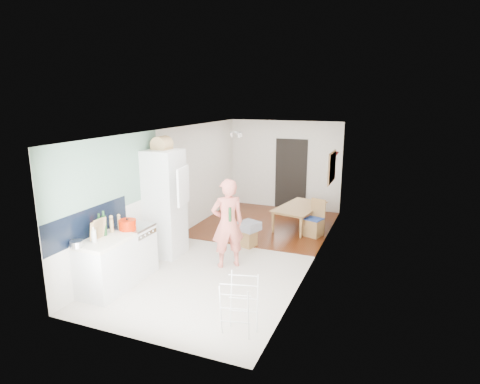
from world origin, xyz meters
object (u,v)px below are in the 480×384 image
Objects in this scene: stool at (248,238)px; person at (228,215)px; dining_chair at (314,218)px; dining_table at (301,219)px; drying_rack at (239,306)px.

person is at bearing -90.08° from stool.
dining_chair reaches higher than stool.
drying_rack reaches higher than dining_table.
drying_rack is (1.03, -1.98, -0.60)m from person.
drying_rack is at bearing -73.36° from dining_chair.
dining_table is at bearing -143.66° from person.
dining_table reaches higher than stool.
drying_rack is (0.28, -4.72, 0.17)m from dining_table.
person is 2.94m from dining_table.
stool is 0.48× the size of drying_rack.
dining_table is 1.54× the size of dining_chair.
stool is 3.25m from drying_rack.
dining_chair is 1.07× the size of drying_rack.
person is 5.23× the size of stool.
dining_table is 0.67m from dining_chair.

